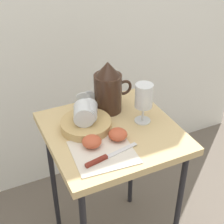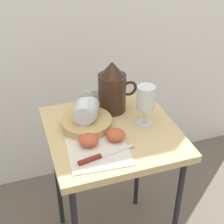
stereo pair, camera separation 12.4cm
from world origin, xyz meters
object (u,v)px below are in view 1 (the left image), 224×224
(wine_glass_upright, at_px, (144,98))
(apple_half_right, at_px, (118,134))
(basket_tray, at_px, (86,125))
(apple_half_left, at_px, (92,142))
(table, at_px, (112,145))
(pitcher, at_px, (108,91))
(knife, at_px, (104,158))
(wine_glass_tipped_near, at_px, (88,110))
(wine_glass_tipped_far, at_px, (84,113))

(wine_glass_upright, relative_size, apple_half_right, 2.34)
(basket_tray, distance_m, apple_half_left, 0.12)
(table, relative_size, apple_half_right, 10.01)
(pitcher, xyz_separation_m, knife, (-0.14, -0.28, -0.08))
(wine_glass_upright, distance_m, knife, 0.29)
(wine_glass_tipped_near, xyz_separation_m, wine_glass_tipped_far, (-0.02, -0.01, 0.00))
(knife, bearing_deg, basket_tray, 86.66)
(apple_half_right, relative_size, knife, 0.33)
(wine_glass_upright, bearing_deg, wine_glass_tipped_near, 161.69)
(basket_tray, relative_size, wine_glass_tipped_near, 1.25)
(basket_tray, height_order, pitcher, pitcher)
(wine_glass_upright, bearing_deg, pitcher, 122.47)
(wine_glass_upright, bearing_deg, basket_tray, 166.43)
(wine_glass_upright, distance_m, wine_glass_tipped_far, 0.24)
(basket_tray, distance_m, wine_glass_tipped_far, 0.06)
(pitcher, bearing_deg, wine_glass_tipped_near, -148.32)
(wine_glass_upright, bearing_deg, wine_glass_tipped_far, 166.44)
(basket_tray, height_order, apple_half_right, apple_half_right)
(table, bearing_deg, wine_glass_tipped_near, 137.61)
(wine_glass_tipped_far, height_order, apple_half_right, wine_glass_tipped_far)
(wine_glass_upright, height_order, apple_half_right, wine_glass_upright)
(wine_glass_tipped_far, relative_size, knife, 0.76)
(table, bearing_deg, wine_glass_tipped_far, 151.42)
(basket_tray, relative_size, knife, 0.92)
(table, height_order, wine_glass_upright, wine_glass_upright)
(basket_tray, distance_m, wine_glass_tipped_near, 0.06)
(basket_tray, xyz_separation_m, knife, (-0.01, -0.20, -0.01))
(basket_tray, bearing_deg, knife, -93.34)
(apple_half_left, relative_size, apple_half_right, 1.00)
(wine_glass_tipped_near, bearing_deg, pitcher, 31.68)
(table, bearing_deg, basket_tray, 150.43)
(wine_glass_upright, distance_m, wine_glass_tipped_near, 0.22)
(table, distance_m, wine_glass_tipped_far, 0.18)
(knife, bearing_deg, wine_glass_tipped_far, 88.54)
(table, bearing_deg, wine_glass_upright, -1.75)
(basket_tray, height_order, wine_glass_tipped_near, wine_glass_tipped_near)
(table, distance_m, knife, 0.20)
(wine_glass_upright, xyz_separation_m, knife, (-0.23, -0.14, -0.10))
(apple_half_right, bearing_deg, knife, -137.98)
(wine_glass_upright, relative_size, wine_glass_tipped_far, 1.02)
(basket_tray, bearing_deg, apple_half_right, -55.32)
(pitcher, height_order, apple_half_right, pitcher)
(table, xyz_separation_m, wine_glass_tipped_near, (-0.07, 0.06, 0.15))
(table, height_order, wine_glass_tipped_far, wine_glass_tipped_far)
(wine_glass_upright, height_order, wine_glass_tipped_far, wine_glass_upright)
(wine_glass_tipped_near, relative_size, wine_glass_tipped_far, 0.97)
(pitcher, xyz_separation_m, wine_glass_tipped_near, (-0.12, -0.07, -0.02))
(pitcher, bearing_deg, wine_glass_upright, -57.53)
(wine_glass_tipped_near, bearing_deg, basket_tray, -141.13)
(apple_half_left, height_order, apple_half_right, same)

